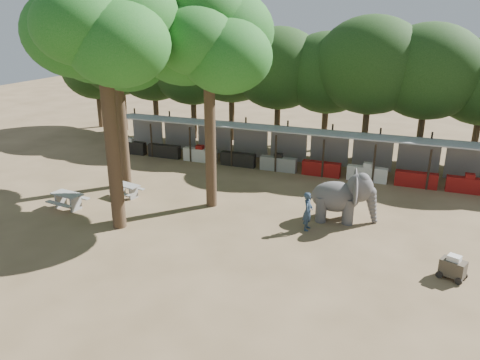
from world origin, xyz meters
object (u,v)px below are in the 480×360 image
(handler, at_px, (308,211))
(picnic_table_far, at_px, (127,189))
(yard_tree_back, at_px, (207,37))
(picnic_table_near, at_px, (68,199))
(cart_front, at_px, (453,267))
(elephant, at_px, (344,196))
(yard_tree_left, at_px, (114,41))
(yard_tree_center, at_px, (101,23))

(handler, bearing_deg, picnic_table_far, 86.11)
(yard_tree_back, height_order, picnic_table_near, yard_tree_back)
(picnic_table_near, bearing_deg, cart_front, 6.71)
(elephant, bearing_deg, picnic_table_near, -174.15)
(handler, bearing_deg, yard_tree_left, 77.68)
(yard_tree_left, distance_m, handler, 13.84)
(elephant, height_order, cart_front, elephant)
(picnic_table_far, bearing_deg, cart_front, 1.96)
(elephant, relative_size, handler, 1.81)
(yard_tree_center, height_order, picnic_table_far, yard_tree_center)
(picnic_table_far, height_order, cart_front, cart_front)
(yard_tree_left, bearing_deg, yard_tree_center, -59.04)
(yard_tree_center, height_order, yard_tree_back, yard_tree_center)
(yard_tree_back, relative_size, picnic_table_far, 6.71)
(yard_tree_back, height_order, cart_front, yard_tree_back)
(cart_front, bearing_deg, yard_tree_center, -156.35)
(picnic_table_far, distance_m, cart_front, 16.69)
(yard_tree_back, bearing_deg, picnic_table_near, -153.70)
(elephant, bearing_deg, yard_tree_back, 173.78)
(handler, distance_m, picnic_table_near, 12.37)
(picnic_table_far, bearing_deg, picnic_table_near, -116.20)
(yard_tree_center, relative_size, elephant, 3.59)
(yard_tree_back, distance_m, picnic_table_near, 10.91)
(yard_tree_left, distance_m, picnic_table_near, 8.80)
(yard_tree_back, relative_size, elephant, 3.39)
(handler, bearing_deg, elephant, -40.87)
(yard_tree_center, xyz_separation_m, picnic_table_near, (-3.65, 0.72, -8.67))
(handler, height_order, picnic_table_near, handler)
(yard_tree_center, xyz_separation_m, handler, (8.56, 2.72, -8.28))
(elephant, distance_m, handler, 2.16)
(yard_tree_center, relative_size, yard_tree_back, 1.06)
(yard_tree_center, bearing_deg, elephant, 23.73)
(cart_front, bearing_deg, picnic_table_far, -167.62)
(yard_tree_center, height_order, cart_front, yard_tree_center)
(yard_tree_center, xyz_separation_m, picnic_table_far, (-1.72, 3.21, -8.73))
(yard_tree_back, distance_m, elephant, 10.05)
(picnic_table_near, xyz_separation_m, picnic_table_far, (1.93, 2.50, -0.07))
(yard_tree_center, distance_m, yard_tree_back, 5.04)
(yard_tree_center, bearing_deg, yard_tree_back, 53.14)
(yard_tree_back, xyz_separation_m, picnic_table_near, (-6.65, -3.29, -8.00))
(picnic_table_far, xyz_separation_m, cart_front, (16.46, -2.76, 0.00))
(yard_tree_center, height_order, handler, yard_tree_center)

